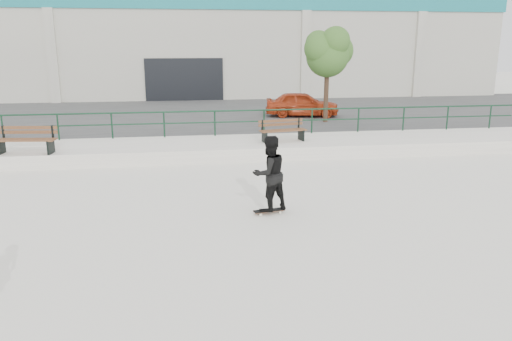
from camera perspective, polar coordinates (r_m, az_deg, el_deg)
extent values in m
plane|color=white|center=(9.91, -5.89, -10.25)|extent=(120.00, 120.00, 0.00)
cube|color=silver|center=(18.92, -7.42, 2.43)|extent=(30.00, 3.00, 0.50)
cube|color=#3D3D3D|center=(27.29, -7.90, 6.05)|extent=(60.00, 14.00, 0.50)
cylinder|color=#143924|center=(19.99, -7.64, 6.69)|extent=(28.00, 0.06, 0.06)
cylinder|color=#143924|center=(20.05, -7.59, 5.42)|extent=(28.00, 0.05, 0.05)
cylinder|color=#143924|center=(21.12, -26.98, 4.30)|extent=(0.06, 0.06, 1.00)
cylinder|color=#143924|center=(20.58, -21.68, 4.62)|extent=(0.06, 0.06, 1.00)
cylinder|color=#143924|center=(20.23, -16.14, 4.91)|extent=(0.06, 0.06, 1.00)
cylinder|color=#143924|center=(20.07, -10.45, 5.17)|extent=(0.06, 0.06, 1.00)
cylinder|color=#143924|center=(20.10, -4.73, 5.37)|extent=(0.06, 0.06, 1.00)
cylinder|color=#143924|center=(20.34, 0.93, 5.52)|extent=(0.06, 0.06, 1.00)
cylinder|color=#143924|center=(20.76, 6.40, 5.62)|extent=(0.06, 0.06, 1.00)
cylinder|color=#143924|center=(21.37, 11.62, 5.66)|extent=(0.06, 0.06, 1.00)
cylinder|color=#143924|center=(22.14, 16.50, 5.66)|extent=(0.06, 0.06, 1.00)
cylinder|color=#143924|center=(23.06, 21.03, 5.62)|extent=(0.06, 0.06, 1.00)
cylinder|color=#143924|center=(24.10, 25.19, 5.55)|extent=(0.06, 0.06, 1.00)
cube|color=beige|center=(41.02, -8.45, 14.02)|extent=(44.00, 16.00, 8.00)
cube|color=teal|center=(41.13, -8.62, 18.34)|extent=(44.20, 16.20, 1.80)
cube|color=black|center=(33.06, -8.17, 9.82)|extent=(5.00, 0.15, 3.20)
cube|color=beige|center=(33.80, -22.23, 11.57)|extent=(0.60, 0.25, 6.20)
cube|color=beige|center=(33.98, 5.68, 12.55)|extent=(0.60, 0.25, 6.20)
cube|color=beige|center=(36.77, 18.13, 12.06)|extent=(0.60, 0.25, 6.20)
cube|color=#552C1D|center=(18.25, -25.14, 3.08)|extent=(2.00, 0.39, 0.04)
cube|color=#552C1D|center=(18.43, -24.89, 3.20)|extent=(2.00, 0.39, 0.04)
cube|color=#552C1D|center=(18.61, -24.65, 3.32)|extent=(2.00, 0.39, 0.04)
cube|color=#552C1D|center=(18.66, -24.61, 4.01)|extent=(1.99, 0.31, 0.11)
cube|color=#552C1D|center=(18.64, -24.66, 4.48)|extent=(1.99, 0.31, 0.11)
cube|color=black|center=(18.82, -27.14, 2.40)|extent=(0.14, 0.56, 0.47)
cube|color=black|center=(19.00, -26.92, 3.92)|extent=(0.07, 0.06, 0.47)
cube|color=black|center=(18.16, -22.40, 2.51)|extent=(0.14, 0.56, 0.47)
cube|color=black|center=(18.34, -22.22, 4.09)|extent=(0.07, 0.06, 0.47)
cube|color=#552C1D|center=(18.74, 3.33, 4.52)|extent=(1.79, 0.44, 0.04)
cube|color=#552C1D|center=(18.90, 3.12, 4.61)|extent=(1.79, 0.44, 0.04)
cube|color=#552C1D|center=(19.06, 2.92, 4.70)|extent=(1.79, 0.44, 0.04)
cube|color=#552C1D|center=(19.11, 2.83, 5.29)|extent=(1.77, 0.36, 0.10)
cube|color=#552C1D|center=(19.09, 2.84, 5.71)|extent=(1.77, 0.36, 0.10)
cube|color=black|center=(18.67, 0.98, 3.83)|extent=(0.15, 0.50, 0.42)
cube|color=black|center=(18.84, 0.72, 5.18)|extent=(0.07, 0.06, 0.42)
cube|color=black|center=(19.23, 5.18, 4.07)|extent=(0.15, 0.50, 0.42)
cube|color=black|center=(19.39, 4.89, 5.39)|extent=(0.07, 0.06, 0.42)
cylinder|color=#4C3A26|center=(23.85, 8.02, 8.65)|extent=(0.22, 0.22, 2.62)
sphere|color=#386424|center=(23.74, 8.17, 12.86)|extent=(1.97, 1.97, 1.97)
sphere|color=#386424|center=(24.21, 9.24, 13.36)|extent=(1.53, 1.53, 1.53)
sphere|color=#386424|center=(23.40, 7.30, 13.67)|extent=(1.42, 1.42, 1.42)
sphere|color=#386424|center=(23.38, 9.08, 14.41)|extent=(1.31, 1.31, 1.31)
sphere|color=#386424|center=(24.06, 7.14, 14.21)|extent=(1.20, 1.20, 1.20)
imported|color=#B23616|center=(25.63, 5.29, 7.58)|extent=(3.91, 2.15, 1.26)
cube|color=black|center=(12.44, 1.51, -4.56)|extent=(0.80, 0.34, 0.02)
cube|color=brown|center=(12.44, 1.51, -4.63)|extent=(0.80, 0.34, 0.01)
cube|color=#A4A4A9|center=(12.37, 0.37, -4.87)|extent=(0.09, 0.17, 0.03)
cube|color=#A4A4A9|center=(12.54, 2.62, -4.61)|extent=(0.09, 0.17, 0.03)
cylinder|color=#F5EBCC|center=(12.29, 0.52, -5.08)|extent=(0.06, 0.03, 0.06)
cylinder|color=#F5EBCC|center=(12.46, 0.23, -4.81)|extent=(0.06, 0.03, 0.06)
cylinder|color=#F5EBCC|center=(12.46, 2.78, -4.82)|extent=(0.06, 0.03, 0.06)
cylinder|color=#F5EBCC|center=(12.63, 2.46, -4.55)|extent=(0.06, 0.03, 0.06)
imported|color=black|center=(12.16, 1.54, -0.35)|extent=(1.12, 1.01, 1.87)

